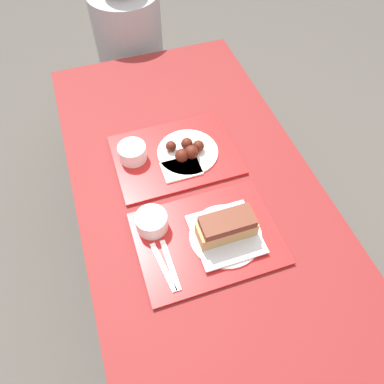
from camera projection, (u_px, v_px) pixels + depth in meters
name	position (u px, v px, depth m)	size (l,w,h in m)	color
ground_plane	(199.00, 284.00, 1.88)	(12.00, 12.00, 0.00)	#4C4742
picnic_table	(201.00, 213.00, 1.35)	(0.83, 1.72, 0.76)	maroon
picnic_bench_far	(139.00, 91.00, 2.18)	(0.79, 0.28, 0.45)	maroon
tray_near	(207.00, 238.00, 1.17)	(0.44, 0.33, 0.01)	red
tray_far	(175.00, 155.00, 1.38)	(0.44, 0.33, 0.01)	red
bowl_coleslaw_near	(152.00, 221.00, 1.16)	(0.10, 0.10, 0.06)	white
brisket_sandwich_plate	(226.00, 230.00, 1.14)	(0.23, 0.23, 0.10)	white
plastic_fork_near	(163.00, 267.00, 1.11)	(0.04, 0.17, 0.00)	white
plastic_knife_near	(170.00, 265.00, 1.11)	(0.02, 0.17, 0.00)	white
condiment_packet	(205.00, 216.00, 1.21)	(0.04, 0.03, 0.01)	teal
bowl_coleslaw_far	(132.00, 152.00, 1.33)	(0.10, 0.10, 0.06)	white
wings_plate_far	(187.00, 151.00, 1.35)	(0.22, 0.22, 0.06)	white
napkin_far	(181.00, 169.00, 1.32)	(0.14, 0.09, 0.01)	white
person_seated_across	(128.00, 35.00, 1.89)	(0.34, 0.34, 0.69)	#9E9EA3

